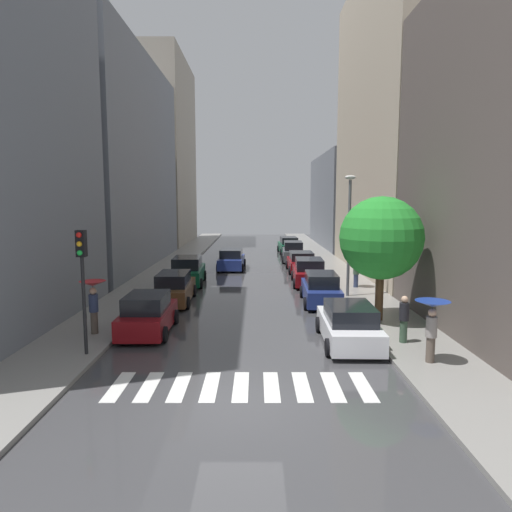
{
  "coord_description": "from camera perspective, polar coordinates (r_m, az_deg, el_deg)",
  "views": [
    {
      "loc": [
        0.45,
        -11.78,
        5.47
      ],
      "look_at": [
        0.29,
        22.02,
        1.28
      ],
      "focal_mm": 32.0,
      "sensor_mm": 36.0,
      "label": 1
    }
  ],
  "objects": [
    {
      "name": "street_tree_right",
      "position": [
        20.6,
        15.65,
        2.14
      ],
      "size": [
        3.63,
        3.63,
        5.47
      ],
      "color": "#513823",
      "rests_on": "sidewalk_right"
    },
    {
      "name": "parked_car_right_second",
      "position": [
        24.33,
        8.37,
        -4.13
      ],
      "size": [
        2.09,
        4.53,
        1.66
      ],
      "rotation": [
        0.0,
        0.0,
        1.54
      ],
      "color": "navy",
      "rests_on": "ground"
    },
    {
      "name": "building_right_far",
      "position": [
        55.17,
        11.38,
        6.75
      ],
      "size": [
        6.0,
        19.06,
        10.61
      ],
      "primitive_type": "cube",
      "color": "slate",
      "rests_on": "ground"
    },
    {
      "name": "parked_car_right_nearest",
      "position": [
        17.85,
        11.79,
        -8.45
      ],
      "size": [
        2.19,
        4.51,
        1.57
      ],
      "rotation": [
        0.0,
        0.0,
        1.55
      ],
      "color": "silver",
      "rests_on": "ground"
    },
    {
      "name": "crosswalk_stripes",
      "position": [
        13.96,
        -1.64,
        -15.98
      ],
      "size": [
        7.65,
        2.2,
        0.01
      ],
      "color": "silver",
      "rests_on": "ground"
    },
    {
      "name": "parked_car_left_second",
      "position": [
        24.71,
        -9.94,
        -4.0
      ],
      "size": [
        2.06,
        4.76,
        1.65
      ],
      "rotation": [
        0.0,
        0.0,
        1.6
      ],
      "color": "brown",
      "rests_on": "ground"
    },
    {
      "name": "ground_plane",
      "position": [
        36.21,
        -0.44,
        -1.66
      ],
      "size": [
        28.0,
        72.0,
        0.04
      ],
      "primitive_type": "cube",
      "color": "#3C3C3F"
    },
    {
      "name": "traffic_light_left_corner",
      "position": [
        16.51,
        -20.65,
        -0.99
      ],
      "size": [
        0.3,
        0.42,
        4.3
      ],
      "color": "black",
      "rests_on": "sidewalk_left"
    },
    {
      "name": "parked_car_right_fourth",
      "position": [
        34.84,
        5.93,
        -0.79
      ],
      "size": [
        2.14,
        4.3,
        1.55
      ],
      "rotation": [
        0.0,
        0.0,
        1.58
      ],
      "color": "maroon",
      "rests_on": "ground"
    },
    {
      "name": "sidewalk_left",
      "position": [
        36.85,
        -10.6,
        -1.48
      ],
      "size": [
        3.0,
        72.0,
        0.15
      ],
      "primitive_type": "cube",
      "color": "gray",
      "rests_on": "ground"
    },
    {
      "name": "parked_car_right_fifth",
      "position": [
        40.55,
        4.92,
        0.48
      ],
      "size": [
        2.12,
        4.47,
        1.81
      ],
      "rotation": [
        0.0,
        0.0,
        1.54
      ],
      "color": "#474C51",
      "rests_on": "ground"
    },
    {
      "name": "parked_car_left_third",
      "position": [
        29.86,
        -8.28,
        -1.93
      ],
      "size": [
        2.26,
        4.71,
        1.81
      ],
      "rotation": [
        0.0,
        0.0,
        1.6
      ],
      "color": "#0C4C2D",
      "rests_on": "ground"
    },
    {
      "name": "parked_car_right_sixth",
      "position": [
        46.69,
        4.36,
        1.3
      ],
      "size": [
        2.18,
        4.77,
        1.7
      ],
      "rotation": [
        0.0,
        0.0,
        1.61
      ],
      "color": "#0C4C2D",
      "rests_on": "ground"
    },
    {
      "name": "parked_car_left_nearest",
      "position": [
        19.36,
        -13.11,
        -7.15
      ],
      "size": [
        2.04,
        4.06,
        1.67
      ],
      "rotation": [
        0.0,
        0.0,
        1.58
      ],
      "color": "maroon",
      "rests_on": "ground"
    },
    {
      "name": "building_left_mid",
      "position": [
        39.36,
        -16.96,
        11.04
      ],
      "size": [
        6.0,
        21.98,
        16.82
      ],
      "primitive_type": "cube",
      "color": "slate",
      "rests_on": "ground"
    },
    {
      "name": "pedestrian_near_tree",
      "position": [
        18.02,
        18.27,
        -7.39
      ],
      "size": [
        0.36,
        0.36,
        1.77
      ],
      "rotation": [
        0.0,
        0.0,
        0.73
      ],
      "color": "#38513D",
      "rests_on": "sidewalk_right"
    },
    {
      "name": "pedestrian_foreground",
      "position": [
        19.23,
        -19.42,
        -4.64
      ],
      "size": [
        1.03,
        1.03,
        2.13
      ],
      "rotation": [
        0.0,
        0.0,
        1.19
      ],
      "color": "brown",
      "rests_on": "sidewalk_left"
    },
    {
      "name": "car_midroad",
      "position": [
        35.9,
        -2.82,
        -0.48
      ],
      "size": [
        2.17,
        4.44,
        1.63
      ],
      "rotation": [
        0.0,
        0.0,
        1.54
      ],
      "color": "navy",
      "rests_on": "ground"
    },
    {
      "name": "building_left_far",
      "position": [
        58.71,
        -11.24,
        12.44
      ],
      "size": [
        6.0,
        15.68,
        22.22
      ],
      "primitive_type": "cube",
      "color": "#9E9384",
      "rests_on": "ground"
    },
    {
      "name": "sidewalk_right",
      "position": [
        36.69,
        9.77,
        -1.49
      ],
      "size": [
        3.0,
        72.0,
        0.15
      ],
      "primitive_type": "cube",
      "color": "gray",
      "rests_on": "ground"
    },
    {
      "name": "parked_car_right_third",
      "position": [
        29.67,
        6.89,
        -2.05
      ],
      "size": [
        2.28,
        4.64,
        1.71
      ],
      "rotation": [
        0.0,
        0.0,
        1.53
      ],
      "color": "maroon",
      "rests_on": "ground"
    },
    {
      "name": "lamp_post_right",
      "position": [
        25.49,
        11.84,
        3.59
      ],
      "size": [
        0.6,
        0.28,
        6.63
      ],
      "color": "#595B60",
      "rests_on": "sidewalk_right"
    },
    {
      "name": "building_right_mid",
      "position": [
        36.15,
        17.93,
        15.61
      ],
      "size": [
        6.0,
        18.64,
        22.1
      ],
      "primitive_type": "cube",
      "color": "#B2A38C",
      "rests_on": "ground"
    },
    {
      "name": "pedestrian_far_side",
      "position": [
        16.02,
        21.41,
        -7.06
      ],
      "size": [
        1.12,
        1.12,
        2.06
      ],
      "rotation": [
        0.0,
        0.0,
        5.86
      ],
      "color": "brown",
      "rests_on": "sidewalk_right"
    },
    {
      "name": "pedestrian_by_kerb",
      "position": [
        28.4,
        12.7,
        -1.01
      ],
      "size": [
        1.03,
        1.03,
        1.92
      ],
      "rotation": [
        0.0,
        0.0,
        1.01
      ],
      "color": "navy",
      "rests_on": "sidewalk_right"
    }
  ]
}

